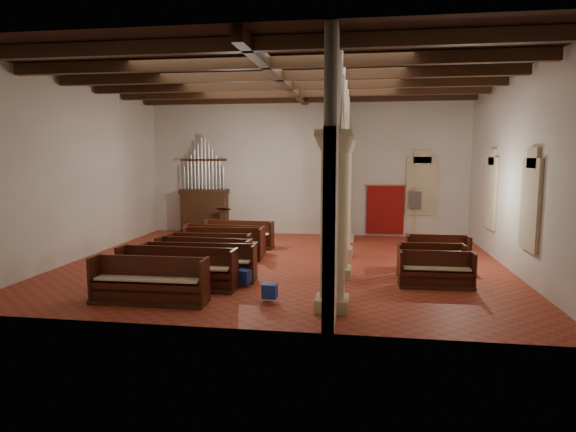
# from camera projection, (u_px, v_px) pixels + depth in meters

# --- Properties ---
(floor) EXTENTS (14.00, 14.00, 0.00)m
(floor) POSITION_uv_depth(u_px,v_px,m) (285.00, 264.00, 15.70)
(floor) COLOR #9E3722
(floor) RESTS_ON ground
(ceiling) EXTENTS (14.00, 14.00, 0.00)m
(ceiling) POSITION_uv_depth(u_px,v_px,m) (284.00, 75.00, 14.94)
(ceiling) COLOR black
(ceiling) RESTS_ON wall_back
(wall_back) EXTENTS (14.00, 0.02, 6.00)m
(wall_back) POSITION_uv_depth(u_px,v_px,m) (305.00, 167.00, 21.21)
(wall_back) COLOR silver
(wall_back) RESTS_ON floor
(wall_front) EXTENTS (14.00, 0.02, 6.00)m
(wall_front) POSITION_uv_depth(u_px,v_px,m) (237.00, 182.00, 9.43)
(wall_front) COLOR silver
(wall_front) RESTS_ON floor
(wall_left) EXTENTS (0.02, 12.00, 6.00)m
(wall_left) POSITION_uv_depth(u_px,v_px,m) (81.00, 171.00, 16.34)
(wall_left) COLOR silver
(wall_left) RESTS_ON floor
(wall_right) EXTENTS (0.02, 12.00, 6.00)m
(wall_right) POSITION_uv_depth(u_px,v_px,m) (517.00, 173.00, 14.30)
(wall_right) COLOR silver
(wall_right) RESTS_ON floor
(ceiling_beams) EXTENTS (13.80, 11.80, 0.30)m
(ceiling_beams) POSITION_uv_depth(u_px,v_px,m) (284.00, 81.00, 14.96)
(ceiling_beams) COLOR #382312
(ceiling_beams) RESTS_ON wall_back
(arcade) EXTENTS (0.90, 11.90, 6.00)m
(arcade) POSITION_uv_depth(u_px,v_px,m) (341.00, 154.00, 14.99)
(arcade) COLOR #BDAF8D
(arcade) RESTS_ON floor
(window_right_a) EXTENTS (0.03, 1.00, 2.20)m
(window_right_a) POSITION_uv_depth(u_px,v_px,m) (532.00, 205.00, 12.93)
(window_right_a) COLOR #337358
(window_right_a) RESTS_ON wall_right
(window_right_b) EXTENTS (0.03, 1.00, 2.20)m
(window_right_b) POSITION_uv_depth(u_px,v_px,m) (492.00, 193.00, 16.86)
(window_right_b) COLOR #337358
(window_right_b) RESTS_ON wall_right
(window_back) EXTENTS (1.00, 0.03, 2.20)m
(window_back) POSITION_uv_depth(u_px,v_px,m) (421.00, 186.00, 20.56)
(window_back) COLOR #337358
(window_back) RESTS_ON wall_back
(pipe_organ) EXTENTS (2.10, 0.85, 4.40)m
(pipe_organ) POSITION_uv_depth(u_px,v_px,m) (205.00, 203.00, 21.58)
(pipe_organ) COLOR #382312
(pipe_organ) RESTS_ON floor
(lectern) EXTENTS (0.61, 0.63, 1.37)m
(lectern) POSITION_uv_depth(u_px,v_px,m) (224.00, 224.00, 20.67)
(lectern) COLOR #342010
(lectern) RESTS_ON floor
(dossal_curtain) EXTENTS (1.80, 0.07, 2.17)m
(dossal_curtain) POSITION_uv_depth(u_px,v_px,m) (385.00, 210.00, 20.85)
(dossal_curtain) COLOR maroon
(dossal_curtain) RESTS_ON floor
(processional_banner) EXTENTS (0.47, 0.59, 2.17)m
(processional_banner) POSITION_uv_depth(u_px,v_px,m) (415.00, 221.00, 20.30)
(processional_banner) COLOR #382312
(processional_banner) RESTS_ON floor
(hymnal_box_a) EXTENTS (0.37, 0.31, 0.35)m
(hymnal_box_a) POSITION_uv_depth(u_px,v_px,m) (270.00, 291.00, 11.58)
(hymnal_box_a) COLOR #153F95
(hymnal_box_a) RESTS_ON floor
(hymnal_box_b) EXTENTS (0.42, 0.38, 0.35)m
(hymnal_box_b) POSITION_uv_depth(u_px,v_px,m) (244.00, 276.00, 12.96)
(hymnal_box_b) COLOR navy
(hymnal_box_b) RESTS_ON floor
(hymnal_box_c) EXTENTS (0.42, 0.38, 0.34)m
(hymnal_box_c) POSITION_uv_depth(u_px,v_px,m) (238.00, 262.00, 14.66)
(hymnal_box_c) COLOR navy
(hymnal_box_c) RESTS_ON floor
(tube_heater_a) EXTENTS (0.92, 0.10, 0.09)m
(tube_heater_a) POSITION_uv_depth(u_px,v_px,m) (168.00, 287.00, 12.38)
(tube_heater_a) COLOR white
(tube_heater_a) RESTS_ON floor
(tube_heater_b) EXTENTS (1.00, 0.12, 0.10)m
(tube_heater_b) POSITION_uv_depth(u_px,v_px,m) (171.00, 289.00, 12.16)
(tube_heater_b) COLOR white
(tube_heater_b) RESTS_ON floor
(nave_pew_0) EXTENTS (2.82, 0.78, 1.11)m
(nave_pew_0) POSITION_uv_depth(u_px,v_px,m) (149.00, 288.00, 11.50)
(nave_pew_0) COLOR #382312
(nave_pew_0) RESTS_ON floor
(nave_pew_1) EXTENTS (3.22, 0.80, 1.10)m
(nave_pew_1) POSITION_uv_depth(u_px,v_px,m) (177.00, 275.00, 12.75)
(nave_pew_1) COLOR #382312
(nave_pew_1) RESTS_ON floor
(nave_pew_2) EXTENTS (3.26, 0.81, 1.04)m
(nave_pew_2) POSITION_uv_depth(u_px,v_px,m) (199.00, 268.00, 13.63)
(nave_pew_2) COLOR #382312
(nave_pew_2) RESTS_ON floor
(nave_pew_3) EXTENTS (2.96, 0.87, 1.04)m
(nave_pew_3) POSITION_uv_depth(u_px,v_px,m) (204.00, 261.00, 14.49)
(nave_pew_3) COLOR #382312
(nave_pew_3) RESTS_ON floor
(nave_pew_4) EXTENTS (2.68, 0.75, 0.99)m
(nave_pew_4) POSITION_uv_depth(u_px,v_px,m) (210.00, 254.00, 15.63)
(nave_pew_4) COLOR #382312
(nave_pew_4) RESTS_ON floor
(nave_pew_5) EXTENTS (2.73, 0.82, 1.07)m
(nave_pew_5) POSITION_uv_depth(u_px,v_px,m) (222.00, 249.00, 16.36)
(nave_pew_5) COLOR #382312
(nave_pew_5) RESTS_ON floor
(nave_pew_6) EXTENTS (3.03, 0.87, 1.00)m
(nave_pew_6) POSITION_uv_depth(u_px,v_px,m) (224.00, 244.00, 17.37)
(nave_pew_6) COLOR #382312
(nave_pew_6) RESTS_ON floor
(nave_pew_7) EXTENTS (2.69, 0.79, 1.03)m
(nave_pew_7) POSITION_uv_depth(u_px,v_px,m) (239.00, 239.00, 18.37)
(nave_pew_7) COLOR #382312
(nave_pew_7) RESTS_ON floor
(aisle_pew_0) EXTENTS (1.98, 0.68, 0.97)m
(aisle_pew_0) POSITION_uv_depth(u_px,v_px,m) (436.00, 275.00, 12.87)
(aisle_pew_0) COLOR #382312
(aisle_pew_0) RESTS_ON floor
(aisle_pew_1) EXTENTS (1.90, 0.73, 0.99)m
(aisle_pew_1) POSITION_uv_depth(u_px,v_px,m) (431.00, 266.00, 13.91)
(aisle_pew_1) COLOR #382312
(aisle_pew_1) RESTS_ON floor
(aisle_pew_2) EXTENTS (1.89, 0.73, 1.08)m
(aisle_pew_2) POSITION_uv_depth(u_px,v_px,m) (437.00, 258.00, 14.80)
(aisle_pew_2) COLOR #382312
(aisle_pew_2) RESTS_ON floor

